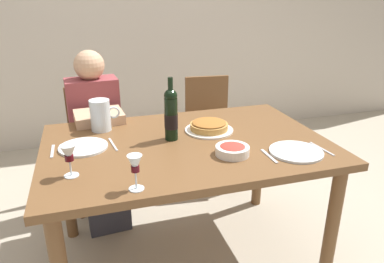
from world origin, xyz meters
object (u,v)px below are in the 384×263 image
(dinner_plate_right_setting, at_px, (83,147))
(water_pitcher, at_px, (101,117))
(salad_bowl, at_px, (232,150))
(chair_right, at_px, (209,124))
(wine_bottle, at_px, (171,114))
(dinner_plate_left_setting, at_px, (296,152))
(baked_tart, at_px, (209,126))
(wine_glass_left_diner, at_px, (135,166))
(chair_left, at_px, (96,138))
(wine_glass_right_diner, at_px, (69,155))
(diner_left, at_px, (98,134))
(dining_table, at_px, (187,157))

(dinner_plate_right_setting, bearing_deg, water_pitcher, 65.67)
(water_pitcher, xyz_separation_m, salad_bowl, (0.59, -0.54, -0.05))
(salad_bowl, xyz_separation_m, chair_right, (0.29, 1.14, -0.29))
(wine_bottle, relative_size, dinner_plate_left_setting, 1.29)
(baked_tart, height_order, dinner_plate_right_setting, baked_tart)
(wine_glass_left_diner, distance_m, chair_left, 1.35)
(wine_glass_right_diner, distance_m, chair_right, 1.59)
(baked_tart, relative_size, dinner_plate_right_setting, 1.12)
(dinner_plate_left_setting, bearing_deg, wine_glass_left_diner, -171.47)
(baked_tart, distance_m, chair_left, 1.02)
(wine_glass_left_diner, bearing_deg, dinner_plate_left_setting, 8.53)
(wine_glass_right_diner, relative_size, dinner_plate_right_setting, 0.59)
(baked_tart, height_order, diner_left, diner_left)
(dining_table, bearing_deg, dinner_plate_right_setting, 172.13)
(dinner_plate_left_setting, bearing_deg, baked_tart, 127.27)
(wine_glass_right_diner, xyz_separation_m, chair_right, (1.05, 1.14, -0.37))
(wine_glass_right_diner, relative_size, dinner_plate_left_setting, 0.55)
(chair_left, bearing_deg, dinner_plate_right_setting, 80.11)
(baked_tart, distance_m, salad_bowl, 0.34)
(dining_table, distance_m, dinner_plate_left_setting, 0.58)
(dining_table, xyz_separation_m, wine_glass_right_diner, (-0.59, -0.22, 0.19))
(baked_tart, relative_size, wine_glass_right_diner, 1.91)
(dinner_plate_left_setting, bearing_deg, salad_bowl, 167.10)
(wine_glass_left_diner, bearing_deg, dinner_plate_right_setting, 111.99)
(dinner_plate_left_setting, bearing_deg, chair_right, 91.31)
(diner_left, bearing_deg, dinner_plate_right_setting, 76.34)
(baked_tart, bearing_deg, chair_right, 70.16)
(salad_bowl, relative_size, dinner_plate_right_setting, 0.68)
(dining_table, height_order, wine_glass_right_diner, wine_glass_right_diner)
(wine_glass_right_diner, height_order, dinner_plate_right_setting, wine_glass_right_diner)
(baked_tart, bearing_deg, dining_table, -145.06)
(chair_right, bearing_deg, chair_left, 8.50)
(dinner_plate_right_setting, bearing_deg, dinner_plate_left_setting, -19.96)
(dinner_plate_left_setting, bearing_deg, water_pitcher, 146.08)
(chair_left, bearing_deg, water_pitcher, 88.99)
(water_pitcher, xyz_separation_m, baked_tart, (0.59, -0.20, -0.05))
(water_pitcher, distance_m, chair_left, 0.66)
(baked_tart, relative_size, chair_left, 0.32)
(wine_glass_left_diner, height_order, dinner_plate_right_setting, wine_glass_left_diner)
(dinner_plate_left_setting, bearing_deg, wine_glass_right_diner, 176.11)
(baked_tart, distance_m, wine_glass_right_diner, 0.83)
(water_pitcher, xyz_separation_m, chair_right, (0.88, 0.60, -0.34))
(wine_bottle, height_order, wine_glass_right_diner, wine_bottle)
(baked_tart, bearing_deg, wine_glass_left_diner, -133.08)
(wine_bottle, xyz_separation_m, water_pitcher, (-0.35, 0.25, -0.06))
(wine_glass_right_diner, relative_size, diner_left, 0.13)
(salad_bowl, distance_m, wine_glass_left_diner, 0.55)
(dining_table, height_order, diner_left, diner_left)
(dinner_plate_right_setting, xyz_separation_m, diner_left, (0.09, 0.56, -0.15))
(dining_table, bearing_deg, salad_bowl, -52.61)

